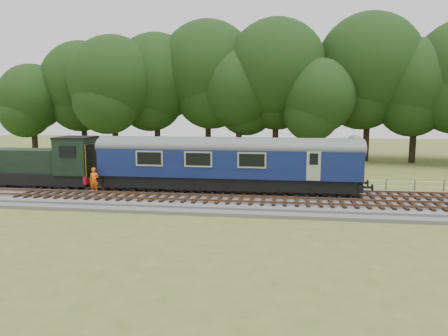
# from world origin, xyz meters

# --- Properties ---
(ground) EXTENTS (120.00, 120.00, 0.00)m
(ground) POSITION_xyz_m (0.00, 0.00, 0.00)
(ground) COLOR #4A5F23
(ground) RESTS_ON ground
(ballast) EXTENTS (70.00, 7.00, 0.35)m
(ballast) POSITION_xyz_m (0.00, 0.00, 0.17)
(ballast) COLOR #4C4C4F
(ballast) RESTS_ON ground
(track_north) EXTENTS (67.20, 2.40, 0.21)m
(track_north) POSITION_xyz_m (0.00, 1.40, 0.42)
(track_north) COLOR black
(track_north) RESTS_ON ballast
(track_south) EXTENTS (67.20, 2.40, 0.21)m
(track_south) POSITION_xyz_m (0.00, -1.60, 0.42)
(track_south) COLOR black
(track_south) RESTS_ON ballast
(fence) EXTENTS (64.00, 0.12, 1.00)m
(fence) POSITION_xyz_m (0.00, 4.50, 0.00)
(fence) COLOR #6B6054
(fence) RESTS_ON ground
(tree_line) EXTENTS (70.00, 8.00, 18.00)m
(tree_line) POSITION_xyz_m (0.00, 22.00, 0.00)
(tree_line) COLOR black
(tree_line) RESTS_ON ground
(dmu_railcar) EXTENTS (18.05, 2.86, 3.88)m
(dmu_railcar) POSITION_xyz_m (-3.33, 1.40, 2.61)
(dmu_railcar) COLOR black
(dmu_railcar) RESTS_ON ground
(shunter_loco) EXTENTS (8.91, 2.60, 3.38)m
(shunter_loco) POSITION_xyz_m (-17.25, 1.40, 1.97)
(shunter_loco) COLOR black
(shunter_loco) RESTS_ON ground
(worker) EXTENTS (0.66, 0.45, 1.76)m
(worker) POSITION_xyz_m (-12.37, -0.47, 1.23)
(worker) COLOR #FF630D
(worker) RESTS_ON ballast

